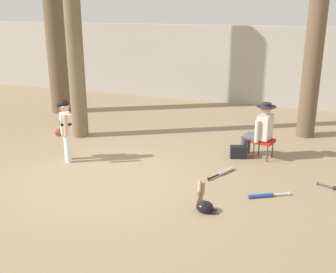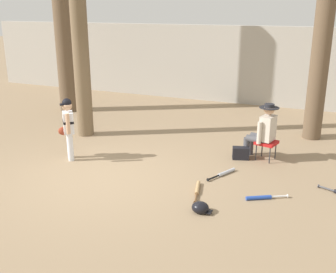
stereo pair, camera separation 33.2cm
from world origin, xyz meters
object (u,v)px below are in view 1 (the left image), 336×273
Objects in this scene: batting_helmet_black at (205,207)px; bat_wood_tan at (199,189)px; seated_spectator at (260,128)px; tree_far_left at (54,12)px; tree_behind_spectator at (315,41)px; tree_near_player at (73,19)px; young_ballplayer at (65,126)px; bat_aluminum_silver at (224,172)px; folding_stool at (264,142)px; bat_blue_youth at (264,195)px; handbag_beside_stool at (238,152)px.

bat_wood_tan is at bearing 112.76° from batting_helmet_black.
tree_far_left is (-6.24, 1.87, 2.27)m from seated_spectator.
tree_behind_spectator is at bearing 66.03° from seated_spectator.
tree_near_player reaches higher than tree_behind_spectator.
young_ballplayer is (-4.55, -3.52, -1.55)m from tree_behind_spectator.
seated_spectator is 0.18× the size of tree_far_left.
young_ballplayer is 4.03× the size of batting_helmet_black.
seated_spectator is 3.71× the size of batting_helmet_black.
bat_aluminum_silver is (3.22, 0.46, -0.71)m from young_ballplayer.
tree_near_player is 5.08m from folding_stool.
young_ballplayer is 3.09m from bat_wood_tan.
young_ballplayer is 1.83× the size of bat_aluminum_silver.
bat_aluminum_silver is (-0.48, -1.13, -0.61)m from seated_spectator.
seated_spectator is 6.90m from tree_far_left.
folding_stool is 1.49× the size of batting_helmet_black.
tree_far_left reaches higher than bat_aluminum_silver.
batting_helmet_black is at bearing -100.83° from folding_stool.
tree_behind_spectator is 7.51× the size of bat_aluminum_silver.
folding_stool is 0.73× the size of bat_blue_youth.
tree_far_left is at bearing -179.58° from tree_behind_spectator.
bat_aluminum_silver is (-1.33, -3.06, -2.27)m from tree_behind_spectator.
batting_helmet_black is (5.82, -4.59, -2.83)m from tree_far_left.
bat_blue_youth is 2.04× the size of batting_helmet_black.
bat_wood_tan is at bearing -109.46° from seated_spectator.
tree_near_player reaches higher than handbag_beside_stool.
bat_wood_tan and bat_blue_youth have the same top height.
handbag_beside_stool is at bearing -2.26° from tree_near_player.
young_ballplayer is 1.98× the size of bat_blue_youth.
handbag_beside_stool reaches higher than bat_blue_youth.
bat_blue_youth is (0.29, -1.86, -0.33)m from folding_stool.
batting_helmet_black is (-0.52, -2.69, -0.28)m from folding_stool.
tree_far_left reaches higher than bat_wood_tan.
folding_stool is 0.60× the size of bat_wood_tan.
tree_far_left is at bearing 134.57° from tree_near_player.
tree_near_player is 2.67m from tree_far_left.
tree_behind_spectator is 3.27m from handbag_beside_stool.
bat_blue_youth is at bearing -65.49° from handbag_beside_stool.
batting_helmet_black is at bearing -90.59° from handbag_beside_stool.
tree_behind_spectator reaches higher than batting_helmet_black.
tree_behind_spectator is 4.81m from bat_wood_tan.
batting_helmet_black is at bearing -34.25° from tree_near_player.
seated_spectator is (4.36, 0.03, -2.15)m from tree_near_player.
tree_near_player is at bearing 145.75° from batting_helmet_black.
bat_aluminum_silver is (-0.08, -0.95, -0.10)m from handbag_beside_stool.
bat_aluminum_silver is at bearing -95.01° from handbag_beside_stool.
tree_near_player is at bearing -179.89° from folding_stool.
handbag_beside_stool is (-0.49, -0.17, -0.23)m from folding_stool.
seated_spectator reaches higher than batting_helmet_black.
bat_blue_youth and bat_aluminum_silver have the same top height.
handbag_beside_stool is 1.87m from bat_blue_youth.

